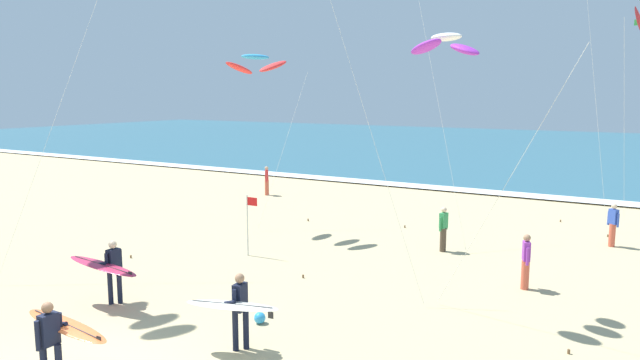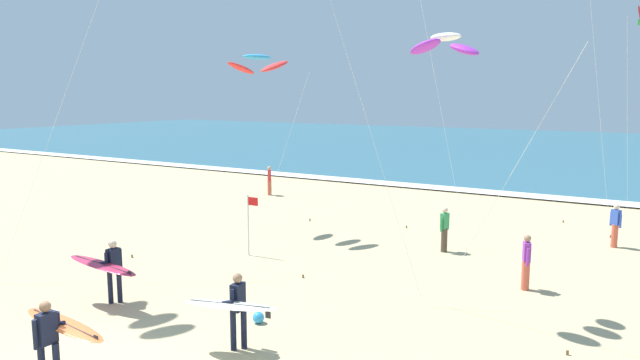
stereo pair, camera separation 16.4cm
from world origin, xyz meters
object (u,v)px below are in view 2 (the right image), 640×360
(surfer_lead, at_px, (108,266))
(lifeguard_flag, at_px, (249,219))
(kite_arc_cobalt_near, at_px, (257,64))
(kite_arc_ivory_high, at_px, (446,45))
(bystander_red_top, at_px, (269,180))
(bystander_green_top, at_px, (444,229))
(beach_ball, at_px, (258,318))
(bystander_blue_top, at_px, (615,225))
(bystander_purple_top, at_px, (526,262))
(surfer_third, at_px, (234,306))
(surfer_trailing, at_px, (55,332))

(surfer_lead, relative_size, lifeguard_flag, 1.11)
(kite_arc_cobalt_near, relative_size, kite_arc_ivory_high, 1.01)
(kite_arc_cobalt_near, relative_size, bystander_red_top, 4.40)
(bystander_green_top, bearing_deg, surfer_lead, -120.85)
(surfer_lead, bearing_deg, beach_ball, 14.40)
(kite_arc_cobalt_near, xyz_separation_m, bystander_blue_top, (12.40, 4.70, -5.81))
(bystander_blue_top, relative_size, bystander_purple_top, 1.00)
(surfer_lead, height_order, beach_ball, surfer_lead)
(surfer_third, relative_size, bystander_red_top, 1.41)
(kite_arc_cobalt_near, relative_size, lifeguard_flag, 3.33)
(surfer_trailing, xyz_separation_m, beach_ball, (1.43, 4.36, -0.90))
(surfer_lead, distance_m, bystander_purple_top, 11.36)
(surfer_third, height_order, bystander_red_top, surfer_third)
(bystander_green_top, xyz_separation_m, beach_ball, (-1.64, -8.51, -0.67))
(lifeguard_flag, bearing_deg, beach_ball, -49.91)
(kite_arc_ivory_high, height_order, beach_ball, kite_arc_ivory_high)
(lifeguard_flag, bearing_deg, surfer_lead, -92.08)
(bystander_purple_top, height_order, lifeguard_flag, lifeguard_flag)
(surfer_trailing, height_order, bystander_purple_top, surfer_trailing)
(kite_arc_cobalt_near, distance_m, lifeguard_flag, 6.41)
(bystander_blue_top, height_order, bystander_red_top, same)
(surfer_third, bearing_deg, bystander_purple_top, 59.16)
(kite_arc_ivory_high, distance_m, bystander_blue_top, 11.16)
(bystander_green_top, relative_size, bystander_red_top, 1.00)
(bystander_green_top, xyz_separation_m, bystander_purple_top, (3.31, -2.65, 0.00))
(bystander_blue_top, bearing_deg, surfer_lead, -128.88)
(bystander_purple_top, xyz_separation_m, lifeguard_flag, (-8.81, -1.27, 0.45))
(surfer_third, xyz_separation_m, kite_arc_cobalt_near, (-6.26, 9.12, 5.58))
(bystander_blue_top, xyz_separation_m, beach_ball, (-6.68, -12.28, -0.67))
(kite_arc_ivory_high, bearing_deg, bystander_green_top, 107.75)
(kite_arc_cobalt_near, bearing_deg, kite_arc_ivory_high, -24.89)
(surfer_trailing, relative_size, kite_arc_cobalt_near, 0.32)
(kite_arc_cobalt_near, xyz_separation_m, bystander_purple_top, (10.68, -1.73, -5.81))
(bystander_green_top, height_order, bystander_blue_top, same)
(surfer_trailing, distance_m, beach_ball, 4.67)
(kite_arc_ivory_high, distance_m, bystander_purple_top, 6.56)
(surfer_lead, relative_size, kite_arc_cobalt_near, 0.33)
(surfer_third, bearing_deg, bystander_blue_top, 66.06)
(surfer_lead, relative_size, kite_arc_ivory_high, 0.34)
(lifeguard_flag, bearing_deg, surfer_third, -54.29)
(bystander_purple_top, bearing_deg, bystander_blue_top, 74.99)
(bystander_purple_top, bearing_deg, lifeguard_flag, -171.82)
(lifeguard_flag, xyz_separation_m, beach_ball, (3.86, -4.59, -1.13))
(bystander_green_top, bearing_deg, bystander_purple_top, -38.70)
(surfer_lead, xyz_separation_m, bystander_red_top, (-6.36, 15.69, -0.23))
(bystander_green_top, bearing_deg, kite_arc_cobalt_near, -172.82)
(kite_arc_cobalt_near, relative_size, bystander_blue_top, 4.40)
(surfer_trailing, distance_m, bystander_green_top, 13.23)
(bystander_red_top, distance_m, lifeguard_flag, 12.02)
(surfer_lead, bearing_deg, bystander_green_top, 59.15)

